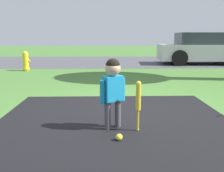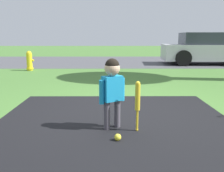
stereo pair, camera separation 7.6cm
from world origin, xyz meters
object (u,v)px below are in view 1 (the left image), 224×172
Objects in this scene: fire_hydrant at (26,61)px; sports_ball at (119,137)px; child at (113,84)px; baseball_bat at (138,99)px; parked_car at (201,49)px.

sports_ball is at bearing -64.18° from fire_hydrant.
fire_hydrant is at bearing 84.72° from child.
child reaches higher than fire_hydrant.
fire_hydrant is at bearing 115.82° from sports_ball.
parked_car is at bearing 64.43° from baseball_bat.
parked_car is (4.19, 8.51, 0.62)m from sports_ball.
sports_ball is 7.06m from fire_hydrant.
sports_ball is 0.12× the size of fire_hydrant.
baseball_bat is (0.33, -0.10, -0.18)m from child.
child is at bearing 98.91° from sports_ball.
fire_hydrant is 0.18× the size of parked_car.
parked_car is at bearing 63.80° from sports_ball.
baseball_bat is at bearing -61.06° from fire_hydrant.
sports_ball is at bearing -113.24° from child.
child is 1.33× the size of fire_hydrant.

